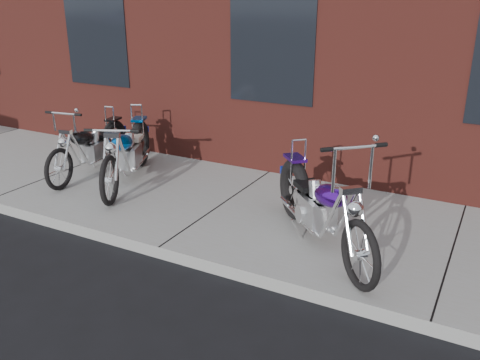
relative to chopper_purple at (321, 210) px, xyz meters
The scene contains 5 objects.
ground 1.95m from the chopper_purple, 150.14° to the right, with size 120.00×120.00×0.00m, color black.
sidewalk 1.79m from the chopper_purple, 160.38° to the left, with size 22.00×3.00×0.15m, color gray.
chopper_purple is the anchor object (origin of this frame).
chopper_blue 3.40m from the chopper_purple, 169.25° to the left, with size 1.12×2.27×1.06m.
chopper_third 4.21m from the chopper_purple, behind, with size 0.62×2.19×1.12m.
Camera 1 is at (3.30, -4.16, 2.90)m, focal length 38.00 mm.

